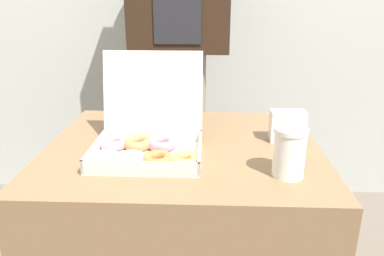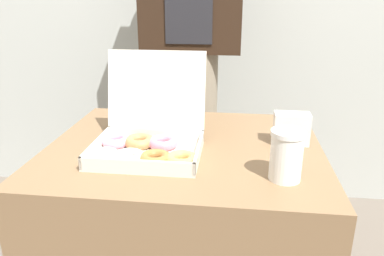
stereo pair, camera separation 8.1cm
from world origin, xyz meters
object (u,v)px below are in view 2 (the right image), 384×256
(napkin_holder, at_px, (291,128))
(donut_box, at_px, (146,141))
(coffee_cup, at_px, (286,155))
(person_customer, at_px, (192,45))

(napkin_holder, bearing_deg, donut_box, -163.19)
(donut_box, bearing_deg, coffee_cup, -16.78)
(coffee_cup, bearing_deg, person_customer, 111.91)
(donut_box, distance_m, napkin_holder, 0.46)
(coffee_cup, distance_m, napkin_holder, 0.26)
(donut_box, xyz_separation_m, coffee_cup, (0.40, -0.12, 0.03))
(napkin_holder, relative_size, person_customer, 0.06)
(donut_box, height_order, person_customer, person_customer)
(coffee_cup, bearing_deg, napkin_holder, 79.77)
(donut_box, height_order, napkin_holder, donut_box)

